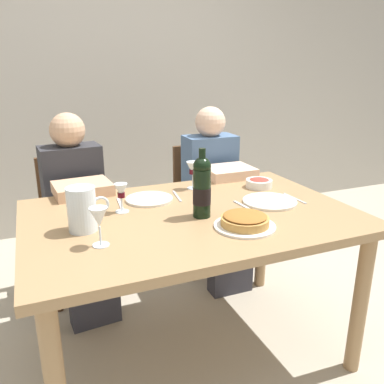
{
  "coord_description": "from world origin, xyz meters",
  "views": [
    {
      "loc": [
        -0.65,
        -1.58,
        1.41
      ],
      "look_at": [
        0.04,
        0.09,
        0.83
      ],
      "focal_mm": 36.81,
      "sensor_mm": 36.0,
      "label": 1
    }
  ],
  "objects_px": {
    "dining_table": "(192,231)",
    "diner_right": "(217,192)",
    "water_pitcher": "(82,212)",
    "wine_glass_left_diner": "(121,193)",
    "wine_glass_centre": "(193,169)",
    "diner_left": "(79,210)",
    "baked_tart": "(245,221)",
    "chair_right": "(202,198)",
    "wine_bottle": "(202,187)",
    "dinner_plate_left_setting": "(149,199)",
    "chair_left": "(73,216)",
    "wine_glass_right_diner": "(99,219)",
    "salad_bowl": "(259,183)",
    "dinner_plate_right_setting": "(270,201)"
  },
  "relations": [
    {
      "from": "baked_tart",
      "to": "wine_glass_left_diner",
      "type": "xyz_separation_m",
      "value": [
        -0.44,
        0.38,
        0.07
      ]
    },
    {
      "from": "diner_left",
      "to": "water_pitcher",
      "type": "bearing_deg",
      "value": 80.87
    },
    {
      "from": "wine_glass_right_diner",
      "to": "diner_right",
      "type": "bearing_deg",
      "value": 43.12
    },
    {
      "from": "salad_bowl",
      "to": "dining_table",
      "type": "bearing_deg",
      "value": -155.52
    },
    {
      "from": "wine_bottle",
      "to": "wine_glass_right_diner",
      "type": "bearing_deg",
      "value": -164.47
    },
    {
      "from": "baked_tart",
      "to": "chair_right",
      "type": "bearing_deg",
      "value": 74.72
    },
    {
      "from": "wine_glass_left_diner",
      "to": "dinner_plate_left_setting",
      "type": "xyz_separation_m",
      "value": [
        0.17,
        0.11,
        -0.09
      ]
    },
    {
      "from": "wine_glass_right_diner",
      "to": "dinner_plate_right_setting",
      "type": "xyz_separation_m",
      "value": [
        0.87,
        0.17,
        -0.1
      ]
    },
    {
      "from": "wine_glass_left_diner",
      "to": "chair_left",
      "type": "distance_m",
      "value": 0.85
    },
    {
      "from": "dinner_plate_right_setting",
      "to": "wine_glass_right_diner",
      "type": "bearing_deg",
      "value": -168.6
    },
    {
      "from": "water_pitcher",
      "to": "wine_glass_centre",
      "type": "xyz_separation_m",
      "value": [
        0.64,
        0.37,
        0.03
      ]
    },
    {
      "from": "dinner_plate_left_setting",
      "to": "diner_left",
      "type": "relative_size",
      "value": 0.21
    },
    {
      "from": "water_pitcher",
      "to": "salad_bowl",
      "type": "bearing_deg",
      "value": 13.91
    },
    {
      "from": "water_pitcher",
      "to": "chair_left",
      "type": "distance_m",
      "value": 0.97
    },
    {
      "from": "wine_glass_centre",
      "to": "baked_tart",
      "type": "bearing_deg",
      "value": -91.01
    },
    {
      "from": "baked_tart",
      "to": "diner_left",
      "type": "height_order",
      "value": "diner_left"
    },
    {
      "from": "salad_bowl",
      "to": "diner_left",
      "type": "relative_size",
      "value": 0.13
    },
    {
      "from": "wine_glass_right_diner",
      "to": "chair_right",
      "type": "height_order",
      "value": "wine_glass_right_diner"
    },
    {
      "from": "wine_glass_left_diner",
      "to": "diner_left",
      "type": "bearing_deg",
      "value": 105.82
    },
    {
      "from": "wine_bottle",
      "to": "dinner_plate_left_setting",
      "type": "height_order",
      "value": "wine_bottle"
    },
    {
      "from": "wine_glass_centre",
      "to": "dinner_plate_right_setting",
      "type": "bearing_deg",
      "value": -54.36
    },
    {
      "from": "wine_glass_right_diner",
      "to": "diner_left",
      "type": "height_order",
      "value": "diner_left"
    },
    {
      "from": "salad_bowl",
      "to": "chair_right",
      "type": "height_order",
      "value": "chair_right"
    },
    {
      "from": "wine_glass_right_diner",
      "to": "diner_left",
      "type": "xyz_separation_m",
      "value": [
        0.01,
        0.84,
        -0.25
      ]
    },
    {
      "from": "dining_table",
      "to": "wine_bottle",
      "type": "relative_size",
      "value": 4.81
    },
    {
      "from": "baked_tart",
      "to": "wine_glass_left_diner",
      "type": "distance_m",
      "value": 0.58
    },
    {
      "from": "wine_glass_left_diner",
      "to": "wine_glass_right_diner",
      "type": "relative_size",
      "value": 0.9
    },
    {
      "from": "water_pitcher",
      "to": "wine_glass_left_diner",
      "type": "relative_size",
      "value": 1.36
    },
    {
      "from": "diner_right",
      "to": "water_pitcher",
      "type": "bearing_deg",
      "value": 35.86
    },
    {
      "from": "wine_glass_left_diner",
      "to": "chair_right",
      "type": "relative_size",
      "value": 0.16
    },
    {
      "from": "diner_left",
      "to": "chair_left",
      "type": "bearing_deg",
      "value": -90.82
    },
    {
      "from": "dining_table",
      "to": "wine_bottle",
      "type": "height_order",
      "value": "wine_bottle"
    },
    {
      "from": "wine_bottle",
      "to": "wine_glass_left_diner",
      "type": "relative_size",
      "value": 2.28
    },
    {
      "from": "dining_table",
      "to": "diner_right",
      "type": "bearing_deg",
      "value": 55.46
    },
    {
      "from": "wine_glass_left_diner",
      "to": "wine_glass_centre",
      "type": "xyz_separation_m",
      "value": [
        0.45,
        0.21,
        0.02
      ]
    },
    {
      "from": "wine_glass_centre",
      "to": "chair_right",
      "type": "bearing_deg",
      "value": 61.03
    },
    {
      "from": "salad_bowl",
      "to": "dinner_plate_left_setting",
      "type": "height_order",
      "value": "salad_bowl"
    },
    {
      "from": "baked_tart",
      "to": "diner_right",
      "type": "height_order",
      "value": "diner_right"
    },
    {
      "from": "wine_glass_left_diner",
      "to": "dinner_plate_left_setting",
      "type": "bearing_deg",
      "value": 34.64
    },
    {
      "from": "wine_glass_left_diner",
      "to": "wine_glass_centre",
      "type": "relative_size",
      "value": 0.9
    },
    {
      "from": "baked_tart",
      "to": "dinner_plate_left_setting",
      "type": "distance_m",
      "value": 0.56
    },
    {
      "from": "dining_table",
      "to": "diner_right",
      "type": "xyz_separation_m",
      "value": [
        0.45,
        0.65,
        -0.05
      ]
    },
    {
      "from": "diner_left",
      "to": "wine_glass_left_diner",
      "type": "bearing_deg",
      "value": 100.95
    },
    {
      "from": "salad_bowl",
      "to": "wine_glass_centre",
      "type": "bearing_deg",
      "value": 161.04
    },
    {
      "from": "baked_tart",
      "to": "dinner_plate_right_setting",
      "type": "relative_size",
      "value": 0.97
    },
    {
      "from": "chair_left",
      "to": "wine_glass_centre",
      "type": "bearing_deg",
      "value": 133.8
    },
    {
      "from": "salad_bowl",
      "to": "wine_glass_centre",
      "type": "relative_size",
      "value": 0.96
    },
    {
      "from": "wine_glass_left_diner",
      "to": "wine_glass_right_diner",
      "type": "bearing_deg",
      "value": -115.62
    },
    {
      "from": "diner_right",
      "to": "dinner_plate_right_setting",
      "type": "bearing_deg",
      "value": 87.35
    },
    {
      "from": "water_pitcher",
      "to": "dinner_plate_left_setting",
      "type": "xyz_separation_m",
      "value": [
        0.36,
        0.27,
        -0.08
      ]
    }
  ]
}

